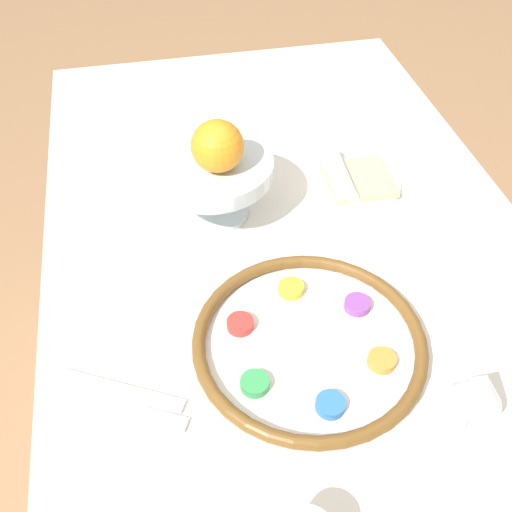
{
  "coord_description": "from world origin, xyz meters",
  "views": [
    {
      "loc": [
        -0.69,
        0.22,
        1.5
      ],
      "look_at": [
        -0.02,
        0.08,
        0.82
      ],
      "focal_mm": 42.0,
      "sensor_mm": 36.0,
      "label": 1
    }
  ],
  "objects_px": {
    "seder_plate": "(309,343)",
    "wine_glass": "(479,391)",
    "fruit_stand": "(211,172)",
    "orange_fruit": "(217,146)",
    "napkin_roll": "(339,175)",
    "bread_plate": "(358,182)"
  },
  "relations": [
    {
      "from": "bread_plate",
      "to": "napkin_roll",
      "type": "height_order",
      "value": "napkin_roll"
    },
    {
      "from": "wine_glass",
      "to": "fruit_stand",
      "type": "bearing_deg",
      "value": 26.42
    },
    {
      "from": "seder_plate",
      "to": "napkin_roll",
      "type": "xyz_separation_m",
      "value": [
        0.37,
        -0.16,
        0.0
      ]
    },
    {
      "from": "seder_plate",
      "to": "wine_glass",
      "type": "height_order",
      "value": "wine_glass"
    },
    {
      "from": "wine_glass",
      "to": "napkin_roll",
      "type": "xyz_separation_m",
      "value": [
        0.54,
        0.0,
        -0.08
      ]
    },
    {
      "from": "wine_glass",
      "to": "napkin_roll",
      "type": "relative_size",
      "value": 0.86
    },
    {
      "from": "wine_glass",
      "to": "fruit_stand",
      "type": "height_order",
      "value": "wine_glass"
    },
    {
      "from": "orange_fruit",
      "to": "bread_plate",
      "type": "xyz_separation_m",
      "value": [
        0.05,
        -0.28,
        -0.15
      ]
    },
    {
      "from": "seder_plate",
      "to": "napkin_roll",
      "type": "relative_size",
      "value": 2.26
    },
    {
      "from": "wine_glass",
      "to": "fruit_stand",
      "type": "distance_m",
      "value": 0.56
    },
    {
      "from": "seder_plate",
      "to": "bread_plate",
      "type": "distance_m",
      "value": 0.41
    },
    {
      "from": "seder_plate",
      "to": "fruit_stand",
      "type": "bearing_deg",
      "value": 14.77
    },
    {
      "from": "fruit_stand",
      "to": "napkin_roll",
      "type": "relative_size",
      "value": 1.43
    },
    {
      "from": "bread_plate",
      "to": "napkin_roll",
      "type": "xyz_separation_m",
      "value": [
        0.01,
        0.04,
        0.01
      ]
    },
    {
      "from": "fruit_stand",
      "to": "bread_plate",
      "type": "xyz_separation_m",
      "value": [
        0.02,
        -0.29,
        -0.08
      ]
    },
    {
      "from": "wine_glass",
      "to": "fruit_stand",
      "type": "xyz_separation_m",
      "value": [
        0.5,
        0.25,
        -0.0
      ]
    },
    {
      "from": "wine_glass",
      "to": "bread_plate",
      "type": "xyz_separation_m",
      "value": [
        0.52,
        -0.04,
        -0.09
      ]
    },
    {
      "from": "seder_plate",
      "to": "wine_glass",
      "type": "bearing_deg",
      "value": -136.28
    },
    {
      "from": "wine_glass",
      "to": "seder_plate",
      "type": "bearing_deg",
      "value": 43.72
    },
    {
      "from": "orange_fruit",
      "to": "napkin_roll",
      "type": "relative_size",
      "value": 0.58
    },
    {
      "from": "orange_fruit",
      "to": "wine_glass",
      "type": "bearing_deg",
      "value": -153.32
    },
    {
      "from": "seder_plate",
      "to": "napkin_roll",
      "type": "distance_m",
      "value": 0.4
    }
  ]
}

